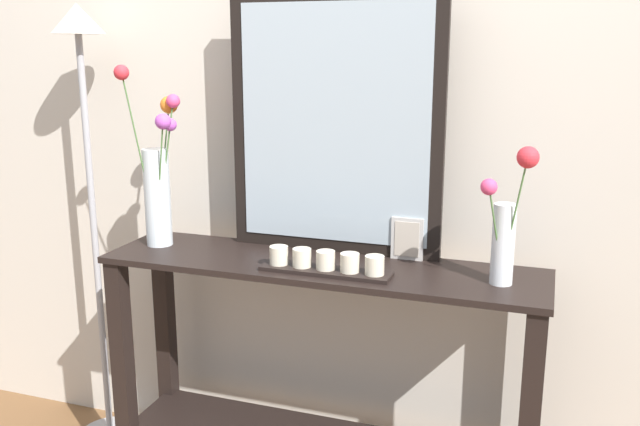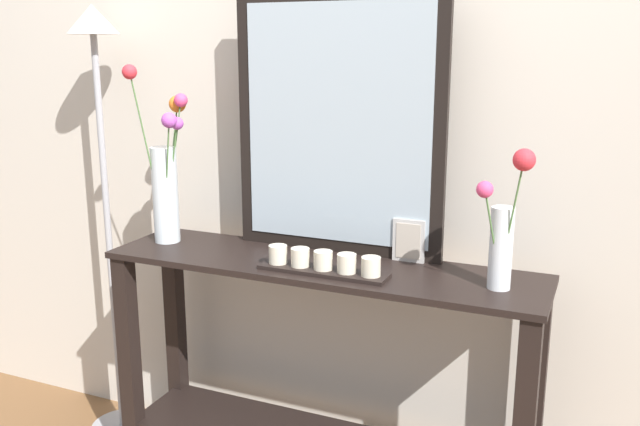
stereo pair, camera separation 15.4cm
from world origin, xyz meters
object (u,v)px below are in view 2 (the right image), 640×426
(floor_lamp, at_px, (103,156))
(picture_frame_small, at_px, (409,241))
(vase_right, at_px, (503,231))
(tall_vase_left, at_px, (166,178))
(candle_tray, at_px, (323,264))
(mirror_leaning, at_px, (338,125))
(console_table, at_px, (320,362))

(floor_lamp, bearing_deg, picture_frame_small, 1.71)
(vase_right, relative_size, floor_lamp, 0.25)
(picture_frame_small, distance_m, floor_lamp, 1.16)
(picture_frame_small, relative_size, floor_lamp, 0.08)
(tall_vase_left, relative_size, candle_tray, 1.52)
(candle_tray, height_order, floor_lamp, floor_lamp)
(mirror_leaning, distance_m, candle_tray, 0.45)
(tall_vase_left, height_order, vase_right, tall_vase_left)
(console_table, distance_m, picture_frame_small, 0.48)
(vase_right, relative_size, candle_tray, 1.02)
(console_table, xyz_separation_m, picture_frame_small, (0.24, 0.12, 0.40))
(tall_vase_left, relative_size, picture_frame_small, 4.44)
(mirror_leaning, bearing_deg, console_table, -89.46)
(console_table, height_order, picture_frame_small, picture_frame_small)
(candle_tray, distance_m, picture_frame_small, 0.29)
(console_table, distance_m, vase_right, 0.74)
(mirror_leaning, height_order, candle_tray, mirror_leaning)
(candle_tray, xyz_separation_m, picture_frame_small, (0.20, 0.21, 0.04))
(floor_lamp, bearing_deg, candle_tray, -10.48)
(vase_right, height_order, picture_frame_small, vase_right)
(mirror_leaning, xyz_separation_m, tall_vase_left, (-0.57, -0.12, -0.19))
(console_table, bearing_deg, mirror_leaning, 90.54)
(vase_right, bearing_deg, picture_frame_small, 153.73)
(picture_frame_small, bearing_deg, floor_lamp, -178.29)
(tall_vase_left, bearing_deg, console_table, -1.67)
(mirror_leaning, bearing_deg, vase_right, -16.87)
(tall_vase_left, distance_m, floor_lamp, 0.34)
(tall_vase_left, bearing_deg, vase_right, -2.14)
(mirror_leaning, height_order, tall_vase_left, mirror_leaning)
(mirror_leaning, relative_size, picture_frame_small, 6.14)
(mirror_leaning, xyz_separation_m, picture_frame_small, (0.25, -0.02, -0.34))
(tall_vase_left, xyz_separation_m, picture_frame_small, (0.81, 0.11, -0.15))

